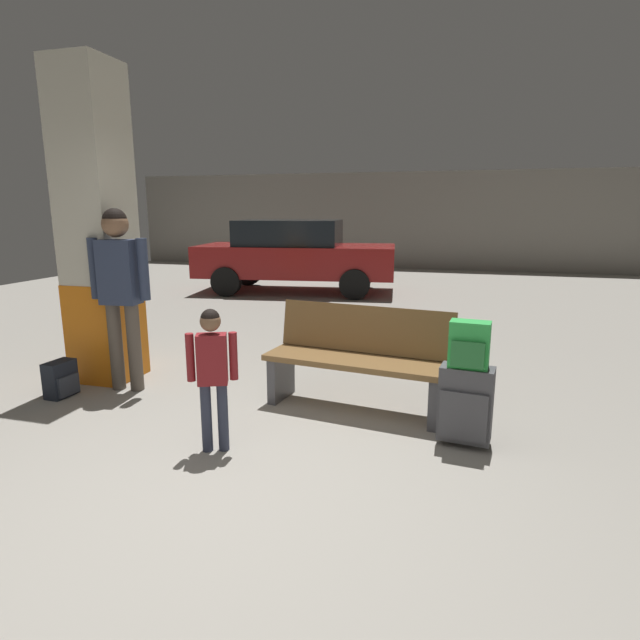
{
  "coord_description": "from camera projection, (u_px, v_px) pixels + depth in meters",
  "views": [
    {
      "loc": [
        1.33,
        -2.58,
        1.72
      ],
      "look_at": [
        0.24,
        1.3,
        0.85
      ],
      "focal_mm": 28.74,
      "sensor_mm": 36.0,
      "label": 1
    }
  ],
  "objects": [
    {
      "name": "garage_back_wall",
      "position": [
        418.0,
        221.0,
        14.95
      ],
      "size": [
        18.0,
        0.12,
        2.8
      ],
      "primitive_type": "cube",
      "color": "gray",
      "rests_on": "ground_plane"
    },
    {
      "name": "adult",
      "position": [
        120.0,
        280.0,
        4.79
      ],
      "size": [
        0.59,
        0.24,
        1.74
      ],
      "color": "brown",
      "rests_on": "ground_plane"
    },
    {
      "name": "bench",
      "position": [
        358.0,
        359.0,
        4.47
      ],
      "size": [
        1.66,
        0.74,
        0.89
      ],
      "color": "brown",
      "rests_on": "ground_plane"
    },
    {
      "name": "parked_car_far",
      "position": [
        295.0,
        254.0,
        10.82
      ],
      "size": [
        4.28,
        2.21,
        1.51
      ],
      "color": "maroon",
      "rests_on": "ground_plane"
    },
    {
      "name": "suitcase",
      "position": [
        465.0,
        404.0,
        3.76
      ],
      "size": [
        0.4,
        0.27,
        0.6
      ],
      "color": "#4C4C51",
      "rests_on": "ground_plane"
    },
    {
      "name": "ground_plane",
      "position": [
        356.0,
        343.0,
        6.92
      ],
      "size": [
        18.0,
        18.0,
        0.1
      ],
      "primitive_type": "cube",
      "color": "gray"
    },
    {
      "name": "backpack_bright",
      "position": [
        469.0,
        345.0,
        3.66
      ],
      "size": [
        0.3,
        0.22,
        0.34
      ],
      "color": "green",
      "rests_on": "suitcase"
    },
    {
      "name": "backpack_dark_floor",
      "position": [
        61.0,
        379.0,
        4.79
      ],
      "size": [
        0.21,
        0.29,
        0.34
      ],
      "color": "#1E232D",
      "rests_on": "ground_plane"
    },
    {
      "name": "structural_pillar",
      "position": [
        98.0,
        229.0,
        5.05
      ],
      "size": [
        0.57,
        0.57,
        3.09
      ],
      "color": "orange",
      "rests_on": "ground_plane"
    },
    {
      "name": "child",
      "position": [
        212.0,
        365.0,
        3.61
      ],
      "size": [
        0.33,
        0.2,
        1.05
      ],
      "color": "#33384C",
      "rests_on": "ground_plane"
    }
  ]
}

